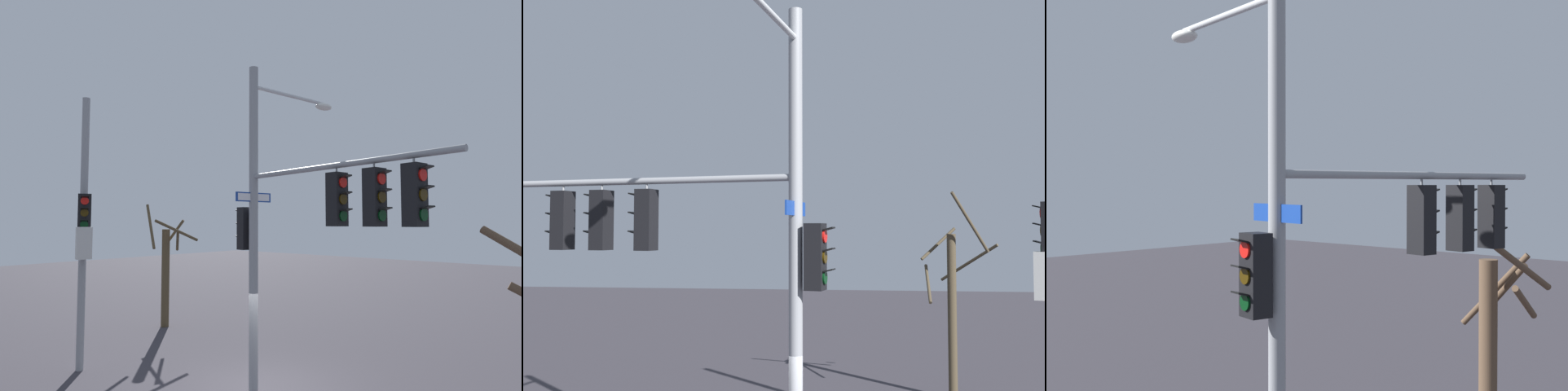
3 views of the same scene
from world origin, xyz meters
TOP-DOWN VIEW (x-y plane):
  - ground_plane at (0.00, 0.00)m, footprint 80.00×80.00m
  - main_signal_pole_assembly at (1.45, -0.46)m, footprint 6.06×3.96m
  - secondary_pole_assembly at (-4.79, -2.39)m, footprint 0.77×0.58m
  - bare_tree_across_street at (-7.40, 2.49)m, footprint 2.05×1.92m

SIDE VIEW (x-z plane):
  - ground_plane at x=0.00m, z-range 0.00..0.00m
  - bare_tree_across_street at x=-7.40m, z-range -0.19..4.87m
  - secondary_pole_assembly at x=-4.79m, z-range 0.01..8.03m
  - main_signal_pole_assembly at x=1.45m, z-range 0.52..8.83m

